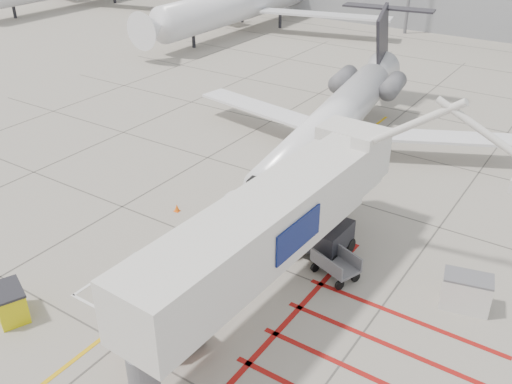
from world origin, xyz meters
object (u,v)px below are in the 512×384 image
Objects in this scene: regional_jet at (322,113)px; jet_bridge at (255,245)px; pushback_tug at (170,324)px; spill_bin at (10,303)px.

regional_jet is 14.91m from jet_bridge.
regional_jet is 17.68m from pushback_tug.
jet_bridge is 4.73m from pushback_tug.
jet_bridge is 10.90m from spill_bin.
jet_bridge is 10.88× the size of spill_bin.
pushback_tug is (-2.13, -3.02, -2.96)m from jet_bridge.
regional_jet is 20.70m from spill_bin.
regional_jet is 11.38× the size of pushback_tug.
pushback_tug is at bearing -90.69° from regional_jet.
regional_jet is at bearing 109.72° from jet_bridge.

